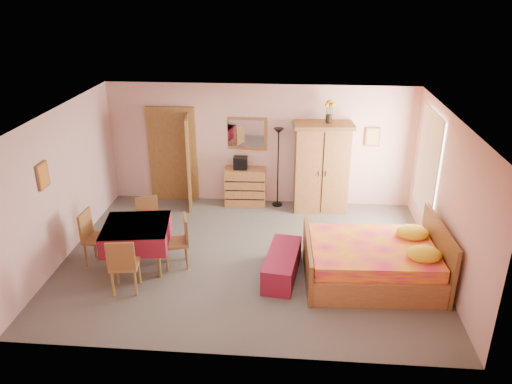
# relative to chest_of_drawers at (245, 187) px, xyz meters

# --- Properties ---
(floor) EXTENTS (6.50, 6.50, 0.00)m
(floor) POSITION_rel_chest_of_drawers_xyz_m (0.30, -2.29, -0.41)
(floor) COLOR #646158
(floor) RESTS_ON ground
(ceiling) EXTENTS (6.50, 6.50, 0.00)m
(ceiling) POSITION_rel_chest_of_drawers_xyz_m (0.30, -2.29, 2.19)
(ceiling) COLOR brown
(ceiling) RESTS_ON wall_back
(wall_back) EXTENTS (6.50, 0.10, 2.60)m
(wall_back) POSITION_rel_chest_of_drawers_xyz_m (0.30, 0.21, 0.89)
(wall_back) COLOR beige
(wall_back) RESTS_ON floor
(wall_front) EXTENTS (6.50, 0.10, 2.60)m
(wall_front) POSITION_rel_chest_of_drawers_xyz_m (0.30, -4.79, 0.89)
(wall_front) COLOR beige
(wall_front) RESTS_ON floor
(wall_left) EXTENTS (0.10, 5.00, 2.60)m
(wall_left) POSITION_rel_chest_of_drawers_xyz_m (-2.95, -2.29, 0.89)
(wall_left) COLOR beige
(wall_left) RESTS_ON floor
(wall_right) EXTENTS (0.10, 5.00, 2.60)m
(wall_right) POSITION_rel_chest_of_drawers_xyz_m (3.55, -2.29, 0.89)
(wall_right) COLOR beige
(wall_right) RESTS_ON floor
(doorway) EXTENTS (1.06, 0.12, 2.15)m
(doorway) POSITION_rel_chest_of_drawers_xyz_m (-1.60, 0.18, 0.61)
(doorway) COLOR #9E6B35
(doorway) RESTS_ON floor
(window) EXTENTS (0.08, 1.40, 1.95)m
(window) POSITION_rel_chest_of_drawers_xyz_m (3.51, -1.09, 1.04)
(window) COLOR white
(window) RESTS_ON wall_right
(picture_left) EXTENTS (0.04, 0.32, 0.42)m
(picture_left) POSITION_rel_chest_of_drawers_xyz_m (-2.92, -2.89, 1.29)
(picture_left) COLOR orange
(picture_left) RESTS_ON wall_left
(picture_back) EXTENTS (0.30, 0.04, 0.40)m
(picture_back) POSITION_rel_chest_of_drawers_xyz_m (2.65, 0.18, 1.14)
(picture_back) COLOR #D8BF59
(picture_back) RESTS_ON wall_back
(chest_of_drawers) EXTENTS (0.89, 0.47, 0.83)m
(chest_of_drawers) POSITION_rel_chest_of_drawers_xyz_m (0.00, 0.00, 0.00)
(chest_of_drawers) COLOR #AB6C3A
(chest_of_drawers) RESTS_ON floor
(wall_mirror) EXTENTS (0.90, 0.09, 0.71)m
(wall_mirror) POSITION_rel_chest_of_drawers_xyz_m (0.00, 0.21, 1.14)
(wall_mirror) COLOR silver
(wall_mirror) RESTS_ON wall_back
(stereo) EXTENTS (0.30, 0.22, 0.27)m
(stereo) POSITION_rel_chest_of_drawers_xyz_m (-0.10, -0.02, 0.55)
(stereo) COLOR black
(stereo) RESTS_ON chest_of_drawers
(floor_lamp) EXTENTS (0.24, 0.24, 1.73)m
(floor_lamp) POSITION_rel_chest_of_drawers_xyz_m (0.70, 0.00, 0.45)
(floor_lamp) COLOR black
(floor_lamp) RESTS_ON floor
(wardrobe) EXTENTS (1.25, 0.71, 1.90)m
(wardrobe) POSITION_rel_chest_of_drawers_xyz_m (1.61, -0.12, 0.53)
(wardrobe) COLOR #AD6E3A
(wardrobe) RESTS_ON floor
(sunflower_vase) EXTENTS (0.19, 0.19, 0.46)m
(sunflower_vase) POSITION_rel_chest_of_drawers_xyz_m (1.71, -0.07, 1.71)
(sunflower_vase) COLOR yellow
(sunflower_vase) RESTS_ON wardrobe
(bed) EXTENTS (2.26, 1.82, 1.01)m
(bed) POSITION_rel_chest_of_drawers_xyz_m (2.36, -2.77, 0.09)
(bed) COLOR #E8165A
(bed) RESTS_ON floor
(bench) EXTENTS (0.64, 1.35, 0.43)m
(bench) POSITION_rel_chest_of_drawers_xyz_m (0.90, -2.82, -0.20)
(bench) COLOR maroon
(bench) RESTS_ON floor
(dining_table) EXTENTS (1.22, 1.22, 0.79)m
(dining_table) POSITION_rel_chest_of_drawers_xyz_m (-1.56, -2.70, -0.02)
(dining_table) COLOR maroon
(dining_table) RESTS_ON floor
(chair_south) EXTENTS (0.49, 0.49, 0.95)m
(chair_south) POSITION_rel_chest_of_drawers_xyz_m (-1.55, -3.42, 0.06)
(chair_south) COLOR #AA7939
(chair_south) RESTS_ON floor
(chair_north) EXTENTS (0.54, 0.54, 0.90)m
(chair_north) POSITION_rel_chest_of_drawers_xyz_m (-1.57, -1.96, 0.04)
(chair_north) COLOR #AB7A3A
(chair_north) RESTS_ON floor
(chair_west) EXTENTS (0.45, 0.45, 0.97)m
(chair_west) POSITION_rel_chest_of_drawers_xyz_m (-2.26, -2.65, 0.07)
(chair_west) COLOR #9C6334
(chair_west) RESTS_ON floor
(chair_east) EXTENTS (0.51, 0.51, 0.91)m
(chair_east) POSITION_rel_chest_of_drawers_xyz_m (-0.92, -2.64, 0.04)
(chair_east) COLOR #995F34
(chair_east) RESTS_ON floor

